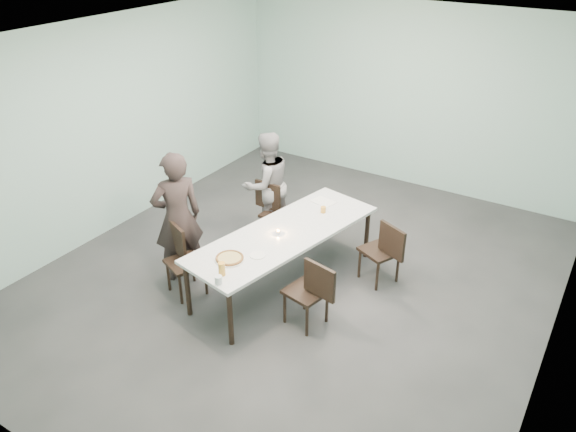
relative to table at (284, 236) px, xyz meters
The scene contains 16 objects.
ground 0.73m from the table, 72.41° to the left, with size 7.00×7.00×0.00m, color #333335.
room_shell 1.35m from the table, 72.41° to the left, with size 6.02×7.02×3.01m.
table is the anchor object (origin of this frame).
chair_near_left 1.26m from the table, 142.25° to the right, with size 0.65×0.55×0.87m.
chair_far_left 1.12m from the table, 129.84° to the left, with size 0.62×0.45×0.87m.
chair_near_right 0.90m from the table, 37.50° to the right, with size 0.64×0.50×0.87m.
chair_far_right 1.26m from the table, 32.79° to the left, with size 0.65×0.56×0.87m.
diner_near 1.34m from the table, 155.79° to the right, with size 0.63×0.41×1.71m, color black.
diner_far 1.33m from the table, 133.08° to the left, with size 0.75×0.58×1.54m, color gray.
pizza 0.86m from the table, 102.75° to the right, with size 0.34×0.34×0.04m.
side_plate 0.61m from the table, 87.52° to the right, with size 0.18×0.18×0.01m, color white.
beer_glass 1.13m from the table, 94.01° to the right, with size 0.08×0.08×0.15m, color gold.
water_tumbler 1.27m from the table, 90.48° to the right, with size 0.08×0.08×0.09m, color silver.
tealight 0.11m from the table, 119.66° to the right, with size 0.06×0.06×0.05m.
amber_tumbler 0.72m from the table, 77.49° to the left, with size 0.07×0.07×0.08m, color gold.
menu 0.96m from the table, 89.24° to the left, with size 0.30×0.22×0.01m, color silver.
Camera 1 is at (3.09, -5.16, 4.18)m, focal length 35.00 mm.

